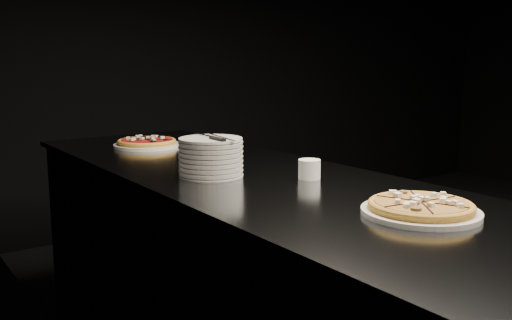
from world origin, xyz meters
TOP-DOWN VIEW (x-y plane):
  - wall_left at (-2.50, 0.00)m, footprint 0.02×5.00m
  - wall_back at (0.00, 2.50)m, footprint 5.00×0.02m
  - counter at (-2.13, 0.00)m, footprint 0.74×2.44m
  - pizza_mushroom at (-2.07, -0.63)m, footprint 0.29×0.29m
  - pizza_tomato at (-2.16, 0.78)m, footprint 0.32×0.32m
  - plate_stack at (-2.25, 0.08)m, footprint 0.21×0.21m
  - cutlery at (-2.24, 0.07)m, footprint 0.09×0.22m
  - ramekin at (-2.02, -0.14)m, footprint 0.07×0.07m

SIDE VIEW (x-z plane):
  - counter at x=-2.13m, z-range 0.00..0.92m
  - pizza_tomato at x=-2.16m, z-range 0.92..0.95m
  - pizza_mushroom at x=-2.07m, z-range 0.92..0.95m
  - ramekin at x=-2.02m, z-range 0.92..0.98m
  - plate_stack at x=-2.25m, z-range 0.92..1.04m
  - cutlery at x=-2.24m, z-range 1.04..1.05m
  - wall_left at x=-2.50m, z-range 0.00..2.80m
  - wall_back at x=0.00m, z-range 0.00..2.80m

